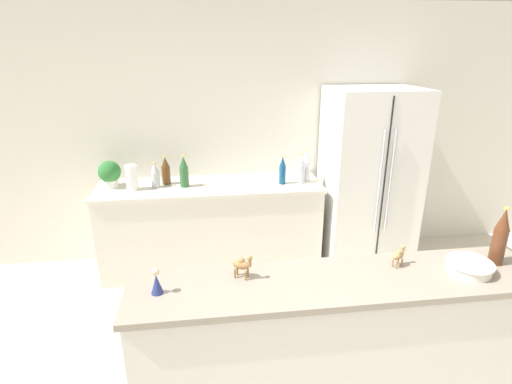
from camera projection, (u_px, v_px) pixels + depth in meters
The scene contains 17 objects.
wall_back at pixel (250, 136), 4.06m from camera, with size 8.00×0.06×2.55m.
back_counter at pixel (212, 226), 3.98m from camera, with size 2.14×0.63×0.88m.
refrigerator at pixel (368, 179), 3.97m from camera, with size 0.86×0.72×1.78m.
bar_counter at pixel (334, 357), 2.22m from camera, with size 2.17×0.46×1.00m.
potted_plant at pixel (110, 173), 3.72m from camera, with size 0.21×0.21×0.25m.
paper_towel_roll at pixel (132, 178), 3.65m from camera, with size 0.10×0.10×0.24m.
back_bottle_0 at pixel (306, 166), 3.89m from camera, with size 0.08×0.08×0.32m.
back_bottle_1 at pixel (302, 169), 3.82m from camera, with size 0.07×0.07×0.29m.
back_bottle_2 at pixel (184, 172), 3.73m from camera, with size 0.08×0.08×0.30m.
back_bottle_3 at pixel (155, 176), 3.72m from camera, with size 0.08×0.08×0.24m.
back_bottle_4 at pixel (283, 170), 3.81m from camera, with size 0.06×0.06×0.28m.
back_bottle_5 at pixel (166, 171), 3.81m from camera, with size 0.08×0.08×0.28m.
wine_bottle at pixel (500, 237), 2.15m from camera, with size 0.08×0.08×0.33m.
fruit_bowl at pixel (469, 266), 2.10m from camera, with size 0.24×0.24×0.06m.
camel_figurine at pixel (242, 264), 2.03m from camera, with size 0.11×0.09×0.14m.
camel_figurine_second at pixel (399, 255), 2.15m from camera, with size 0.09×0.07×0.11m.
wise_man_figurine_crimson at pixel (157, 282), 1.91m from camera, with size 0.06×0.06×0.14m.
Camera 1 is at (-0.46, -1.26, 2.12)m, focal length 28.00 mm.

